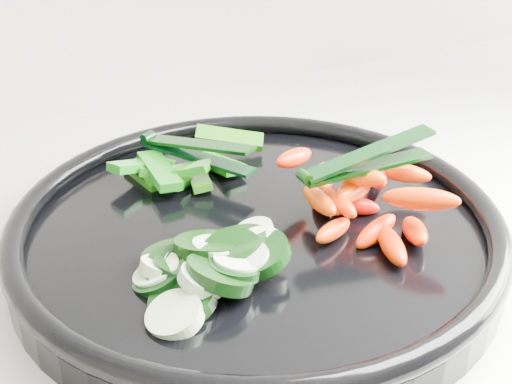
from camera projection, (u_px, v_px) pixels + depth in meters
name	position (u px, v px, depth m)	size (l,w,h in m)	color
veggie_tray	(256.00, 232.00, 0.54)	(0.48, 0.48, 0.04)	black
cucumber_pile	(204.00, 266.00, 0.48)	(0.13, 0.11, 0.04)	black
carrot_pile	(363.00, 197.00, 0.54)	(0.13, 0.16, 0.06)	#EC1100
pepper_pile	(182.00, 166.00, 0.61)	(0.15, 0.09, 0.04)	#196509
tong_carrot	(364.00, 161.00, 0.53)	(0.11, 0.02, 0.02)	black
tong_pepper	(194.00, 150.00, 0.60)	(0.07, 0.11, 0.02)	black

